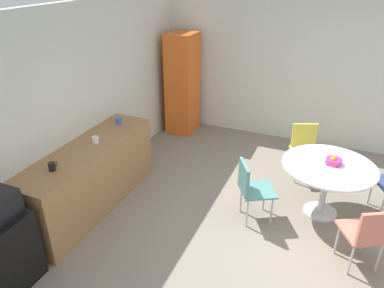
{
  "coord_description": "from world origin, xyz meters",
  "views": [
    {
      "loc": [
        -3.47,
        -0.18,
        3.01
      ],
      "look_at": [
        0.27,
        1.4,
        0.95
      ],
      "focal_mm": 33.52,
      "sensor_mm": 36.0,
      "label": 1
    }
  ],
  "objects": [
    {
      "name": "ground_plane",
      "position": [
        0.0,
        0.0,
        0.0
      ],
      "size": [
        6.0,
        6.0,
        0.0
      ],
      "primitive_type": "plane",
      "color": "gray"
    },
    {
      "name": "wall_back",
      "position": [
        0.0,
        3.0,
        1.3
      ],
      "size": [
        6.0,
        0.1,
        2.6
      ],
      "primitive_type": "cube",
      "color": "silver",
      "rests_on": "ground_plane"
    },
    {
      "name": "wall_side_right",
      "position": [
        3.0,
        0.0,
        1.3
      ],
      "size": [
        0.1,
        6.0,
        2.6
      ],
      "primitive_type": "cube",
      "color": "silver",
      "rests_on": "ground_plane"
    },
    {
      "name": "counter_block",
      "position": [
        -0.24,
        2.65,
        0.45
      ],
      "size": [
        2.23,
        0.6,
        0.9
      ],
      "primitive_type": "cube",
      "color": "#9E7042",
      "rests_on": "ground_plane"
    },
    {
      "name": "mini_fridge",
      "position": [
        -1.7,
        2.65,
        0.41
      ],
      "size": [
        0.54,
        0.54,
        0.81
      ],
      "primitive_type": "cube",
      "color": "black",
      "rests_on": "ground_plane"
    },
    {
      "name": "locker_cabinet",
      "position": [
        2.55,
        2.55,
        0.95
      ],
      "size": [
        0.6,
        0.5,
        1.9
      ],
      "primitive_type": "cube",
      "color": "orange",
      "rests_on": "ground_plane"
    },
    {
      "name": "round_table",
      "position": [
        0.78,
        -0.26,
        0.62
      ],
      "size": [
        1.16,
        1.16,
        0.74
      ],
      "color": "silver",
      "rests_on": "ground_plane"
    },
    {
      "name": "chair_teal",
      "position": [
        0.29,
        0.61,
        0.52
      ],
      "size": [
        0.57,
        0.57,
        0.83
      ],
      "color": "silver",
      "rests_on": "ground_plane"
    },
    {
      "name": "chair_coral",
      "position": [
        -0.09,
        -0.74,
        0.52
      ],
      "size": [
        0.57,
        0.57,
        0.83
      ],
      "color": "silver",
      "rests_on": "ground_plane"
    },
    {
      "name": "chair_yellow",
      "position": [
        1.71,
        0.12,
        0.52
      ],
      "size": [
        0.55,
        0.55,
        0.83
      ],
      "color": "silver",
      "rests_on": "ground_plane"
    },
    {
      "name": "fruit_bowl",
      "position": [
        0.83,
        -0.3,
        0.78
      ],
      "size": [
        0.2,
        0.2,
        0.11
      ],
      "color": "#D8338C",
      "rests_on": "round_table"
    },
    {
      "name": "mug_white",
      "position": [
        -0.1,
        2.61,
        0.95
      ],
      "size": [
        0.13,
        0.08,
        0.09
      ],
      "color": "white",
      "rests_on": "counter_block"
    },
    {
      "name": "mug_green",
      "position": [
        -0.86,
        2.64,
        0.95
      ],
      "size": [
        0.13,
        0.08,
        0.09
      ],
      "color": "black",
      "rests_on": "counter_block"
    },
    {
      "name": "mug_red",
      "position": [
        0.56,
        2.68,
        0.95
      ],
      "size": [
        0.13,
        0.08,
        0.09
      ],
      "color": "#3F66BF",
      "rests_on": "counter_block"
    }
  ]
}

